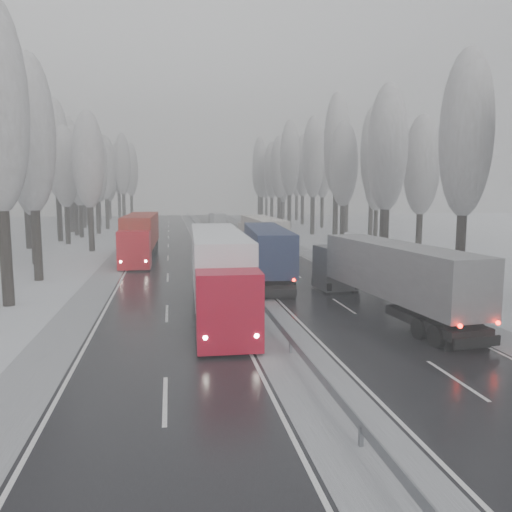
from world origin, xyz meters
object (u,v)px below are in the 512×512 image
object	(u,v)px
truck_cream_box	(261,234)
truck_red_red	(141,234)
truck_grey_tarp	(386,272)
truck_red_white	(219,266)
truck_blue_box	(266,249)
box_truck_distant	(217,220)

from	to	relation	value
truck_cream_box	truck_red_red	world-z (taller)	truck_red_red
truck_red_red	truck_grey_tarp	bearing A→B (deg)	-57.95
truck_cream_box	truck_grey_tarp	bearing A→B (deg)	-84.68
truck_red_white	truck_red_red	bearing A→B (deg)	105.48
truck_grey_tarp	truck_blue_box	world-z (taller)	truck_blue_box
truck_grey_tarp	truck_red_red	size ratio (longest dim) A/B	0.90
truck_cream_box	box_truck_distant	size ratio (longest dim) A/B	2.19
truck_cream_box	box_truck_distant	xyz separation A→B (m)	(-0.36, 45.53, -1.05)
truck_blue_box	box_truck_distant	distance (m)	59.59
box_truck_distant	truck_blue_box	bearing A→B (deg)	-96.18
truck_grey_tarp	box_truck_distant	world-z (taller)	truck_grey_tarp
truck_blue_box	truck_red_red	world-z (taller)	truck_red_red
truck_grey_tarp	truck_red_red	distance (m)	29.35
truck_grey_tarp	truck_red_white	xyz separation A→B (m)	(-9.30, 1.75, 0.30)
truck_grey_tarp	truck_red_red	world-z (taller)	truck_red_red
truck_grey_tarp	box_truck_distant	distance (m)	71.11
truck_cream_box	truck_red_white	world-z (taller)	truck_red_white
truck_blue_box	truck_cream_box	bearing A→B (deg)	86.11
truck_blue_box	box_truck_distant	world-z (taller)	truck_blue_box
truck_grey_tarp	truck_red_white	size ratio (longest dim) A/B	0.89
truck_grey_tarp	box_truck_distant	xyz separation A→B (m)	(-2.91, 71.04, -0.98)
truck_blue_box	box_truck_distant	xyz separation A→B (m)	(1.80, 59.55, -1.05)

